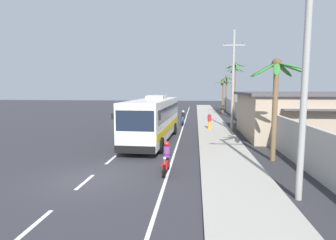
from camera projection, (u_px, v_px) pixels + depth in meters
name	position (u px, v px, depth m)	size (l,w,h in m)	color
ground_plane	(88.00, 179.00, 12.80)	(160.00, 160.00, 0.00)	#303035
sidewalk_kerb	(219.00, 140.00, 22.01)	(3.20, 90.00, 0.14)	#A8A399
lane_markings	(168.00, 132.00, 26.81)	(3.74, 71.00, 0.01)	white
boundary_wall	(257.00, 121.00, 25.46)	(0.24, 60.00, 2.33)	#B2B2AD
coach_bus_foreground	(154.00, 118.00, 21.83)	(3.29, 11.71, 3.59)	silver
motorcycle_beside_bus	(183.00, 119.00, 31.35)	(0.56, 1.96, 1.67)	black
motorcycle_trailing	(166.00, 160.00, 13.71)	(0.56, 1.96, 1.57)	black
pedestrian_near_kerb	(209.00, 121.00, 27.60)	(0.36, 0.36, 1.58)	gold
utility_pole_nearest	(306.00, 68.00, 9.92)	(2.60, 0.24, 9.42)	#9E9E99
utility_pole_mid	(233.00, 79.00, 26.56)	(2.06, 0.24, 9.65)	#9E9E99
palm_nearest	(235.00, 77.00, 37.79)	(2.70, 2.43, 7.73)	brown
palm_second	(276.00, 86.00, 15.61)	(3.06, 3.06, 5.85)	brown
palm_third	(226.00, 85.00, 50.26)	(2.47, 2.80, 6.48)	brown
palm_fourth	(223.00, 89.00, 46.20)	(2.73, 2.63, 5.61)	brown
palm_farthest	(235.00, 80.00, 43.59)	(2.90, 2.80, 7.58)	brown
roadside_building	(315.00, 115.00, 23.54)	(12.39, 9.73, 3.84)	tan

